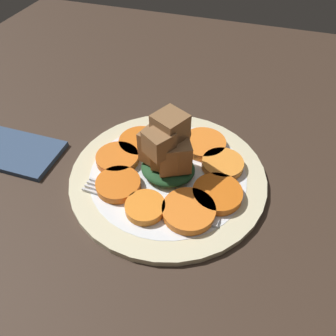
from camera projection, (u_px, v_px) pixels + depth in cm
name	position (u px, v px, depth cm)	size (l,w,h in cm)	color
table_slab	(168.00, 182.00, 49.05)	(120.00, 120.00, 2.00)	#38281E
plate	(168.00, 176.00, 47.96)	(28.43, 28.43, 1.05)	beige
carrot_slice_0	(174.00, 136.00, 52.46)	(5.47, 5.47, 1.16)	orange
carrot_slice_1	(141.00, 143.00, 51.31)	(6.87, 6.87, 1.16)	orange
carrot_slice_2	(117.00, 159.00, 48.70)	(6.38, 6.38, 1.16)	orange
carrot_slice_3	(118.00, 184.00, 45.22)	(6.21, 6.21, 1.16)	orange
carrot_slice_4	(145.00, 207.00, 42.47)	(5.28, 5.28, 1.16)	orange
carrot_slice_5	(189.00, 210.00, 42.09)	(6.97, 6.97, 1.16)	orange
carrot_slice_6	(217.00, 193.00, 44.07)	(6.75, 6.75, 1.16)	orange
carrot_slice_7	(223.00, 164.00, 47.97)	(6.10, 6.10, 1.16)	orange
carrot_slice_8	(204.00, 144.00, 51.10)	(6.89, 6.89, 1.16)	orange
center_pile	(167.00, 151.00, 44.90)	(8.13, 7.67, 9.62)	#1E4723
fork	(145.00, 202.00, 43.58)	(19.08, 2.61, 0.40)	silver
napkin	(15.00, 151.00, 51.79)	(14.30, 8.58, 0.80)	#334766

